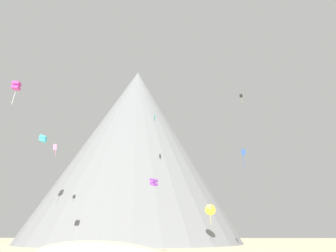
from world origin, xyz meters
TOP-DOWN VIEW (x-y plane):
  - rock_massif at (-9.35, 80.32)m, footprint 86.81×86.81m
  - kite_black_high at (24.98, 58.15)m, footprint 0.81×0.50m
  - kite_magenta_high at (-27.79, 31.26)m, footprint 1.52×1.49m
  - kite_teal_high at (-0.18, 50.21)m, footprint 0.83×2.13m
  - kite_cyan_mid at (-19.21, 28.83)m, footprint 1.34×1.27m
  - kite_gold_low at (13.36, 48.81)m, footprint 2.45×0.41m
  - kite_pink_mid at (-21.87, 40.63)m, footprint 1.08×0.24m
  - kite_violet_low at (2.07, 25.31)m, footprint 1.45×1.45m
  - kite_blue_mid at (20.27, 40.12)m, footprint 0.90×0.31m

SIDE VIEW (x-z plane):
  - kite_gold_low at x=13.36m, z-range 6.05..10.58m
  - kite_violet_low at x=2.07m, z-range 10.38..11.71m
  - kite_blue_mid at x=20.27m, z-range 17.41..21.41m
  - kite_cyan_mid at x=-19.21m, z-range 19.17..20.53m
  - kite_pink_mid at x=-21.87m, z-range 19.94..22.89m
  - rock_massif at x=-9.35m, z-range -0.68..62.85m
  - kite_teal_high at x=-0.18m, z-range 31.11..33.22m
  - kite_magenta_high at x=-27.79m, z-range 29.78..34.93m
  - kite_black_high at x=24.98m, z-range 40.24..43.05m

